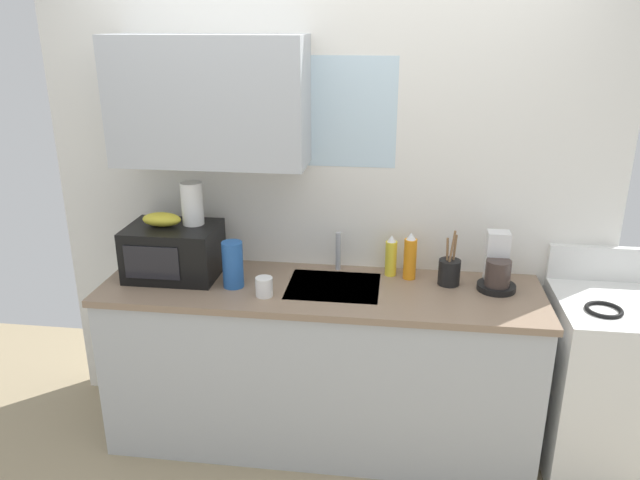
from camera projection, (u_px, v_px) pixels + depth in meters
name	position (u px, v px, depth m)	size (l,w,h in m)	color
kitchen_wall_assembly	(306.00, 181.00, 3.23)	(2.98, 0.42, 2.50)	white
counter_unit	(320.00, 363.00, 3.23)	(2.21, 0.63, 0.90)	#B2B7BC
sink_faucet	(338.00, 251.00, 3.26)	(0.03, 0.03, 0.21)	#B2B5BA
stove_range	(609.00, 383.00, 3.06)	(0.60, 0.60, 1.08)	white
microwave	(174.00, 251.00, 3.18)	(0.46, 0.35, 0.27)	black
banana_bunch	(162.00, 219.00, 3.13)	(0.20, 0.11, 0.07)	gold
paper_towel_roll	(192.00, 204.00, 3.13)	(0.11, 0.11, 0.22)	white
coffee_maker	(497.00, 268.00, 3.04)	(0.19, 0.21, 0.28)	black
dish_soap_bottle_yellow	(391.00, 256.00, 3.19)	(0.06, 0.06, 0.22)	yellow
dish_soap_bottle_orange	(410.00, 257.00, 3.15)	(0.07, 0.07, 0.25)	orange
cereal_canister	(233.00, 265.00, 3.05)	(0.10, 0.10, 0.24)	#2659A5
mug_white	(264.00, 287.00, 2.97)	(0.08, 0.08, 0.10)	white
utensil_crock	(449.00, 271.00, 3.09)	(0.11, 0.11, 0.29)	black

